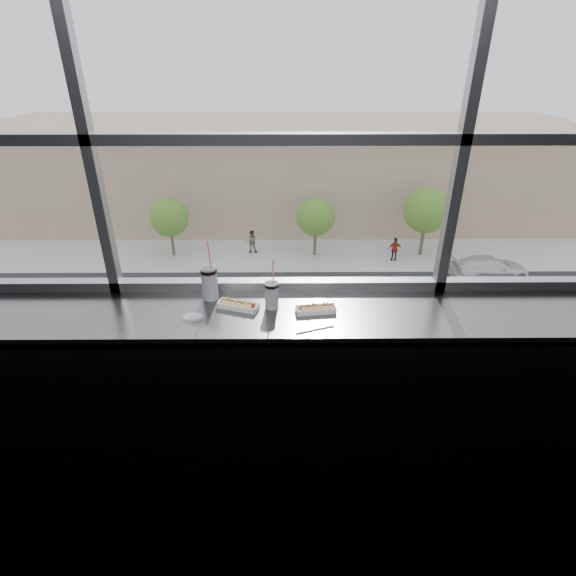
{
  "coord_description": "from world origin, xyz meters",
  "views": [
    {
      "loc": [
        0.04,
        -0.97,
        2.42
      ],
      "look_at": [
        0.06,
        1.23,
        1.25
      ],
      "focal_mm": 28.0,
      "sensor_mm": 36.0,
      "label": 1
    }
  ],
  "objects_px": {
    "pedestrian_d": "(395,247)",
    "hotdog_tray_left": "(238,305)",
    "wrapper": "(193,316)",
    "loose_straw": "(315,330)",
    "hotdog_tray_right": "(316,309)",
    "pedestrian_b": "(251,239)",
    "soda_cup_left": "(209,281)",
    "car_near_d": "(463,332)",
    "tree_center": "(316,217)",
    "tree_right": "(426,211)",
    "car_near_b": "(181,334)",
    "tree_left": "(169,218)",
    "car_near_c": "(319,331)",
    "car_far_c": "(490,264)",
    "soda_cup_right": "(272,294)"
  },
  "relations": [
    {
      "from": "car_near_d",
      "to": "car_near_c",
      "type": "relative_size",
      "value": 0.92
    },
    {
      "from": "car_far_c",
      "to": "tree_right",
      "type": "relative_size",
      "value": 1.19
    },
    {
      "from": "hotdog_tray_right",
      "to": "wrapper",
      "type": "relative_size",
      "value": 2.17
    },
    {
      "from": "soda_cup_left",
      "to": "loose_straw",
      "type": "relative_size",
      "value": 1.76
    },
    {
      "from": "soda_cup_left",
      "to": "car_far_c",
      "type": "distance_m",
      "value": 29.95
    },
    {
      "from": "car_near_b",
      "to": "tree_left",
      "type": "relative_size",
      "value": 1.37
    },
    {
      "from": "hotdog_tray_right",
      "to": "wrapper",
      "type": "xyz_separation_m",
      "value": [
        -0.68,
        -0.06,
        -0.01
      ]
    },
    {
      "from": "tree_left",
      "to": "tree_right",
      "type": "distance_m",
      "value": 18.22
    },
    {
      "from": "tree_center",
      "to": "tree_right",
      "type": "bearing_deg",
      "value": 0.0
    },
    {
      "from": "car_near_b",
      "to": "pedestrian_b",
      "type": "height_order",
      "value": "pedestrian_b"
    },
    {
      "from": "loose_straw",
      "to": "tree_left",
      "type": "relative_size",
      "value": 0.05
    },
    {
      "from": "car_near_d",
      "to": "tree_center",
      "type": "height_order",
      "value": "tree_center"
    },
    {
      "from": "wrapper",
      "to": "loose_straw",
      "type": "bearing_deg",
      "value": -10.47
    },
    {
      "from": "car_near_d",
      "to": "tree_left",
      "type": "height_order",
      "value": "tree_left"
    },
    {
      "from": "pedestrian_b",
      "to": "tree_left",
      "type": "bearing_deg",
      "value": 5.07
    },
    {
      "from": "hotdog_tray_left",
      "to": "tree_left",
      "type": "distance_m",
      "value": 30.74
    },
    {
      "from": "pedestrian_b",
      "to": "tree_right",
      "type": "distance_m",
      "value": 12.72
    },
    {
      "from": "soda_cup_right",
      "to": "loose_straw",
      "type": "relative_size",
      "value": 1.41
    },
    {
      "from": "tree_right",
      "to": "pedestrian_d",
      "type": "bearing_deg",
      "value": -153.59
    },
    {
      "from": "soda_cup_left",
      "to": "pedestrian_b",
      "type": "bearing_deg",
      "value": 94.07
    },
    {
      "from": "wrapper",
      "to": "pedestrian_d",
      "type": "height_order",
      "value": "wrapper"
    },
    {
      "from": "hotdog_tray_right",
      "to": "pedestrian_b",
      "type": "height_order",
      "value": "hotdog_tray_right"
    },
    {
      "from": "car_near_b",
      "to": "car_near_d",
      "type": "distance_m",
      "value": 13.95
    },
    {
      "from": "pedestrian_d",
      "to": "hotdog_tray_left",
      "type": "bearing_deg",
      "value": 73.42
    },
    {
      "from": "hotdog_tray_right",
      "to": "soda_cup_left",
      "type": "xyz_separation_m",
      "value": [
        -0.62,
        0.17,
        0.09
      ]
    },
    {
      "from": "tree_right",
      "to": "tree_center",
      "type": "bearing_deg",
      "value": 180.0
    },
    {
      "from": "soda_cup_left",
      "to": "car_near_c",
      "type": "distance_m",
      "value": 19.63
    },
    {
      "from": "pedestrian_d",
      "to": "tree_right",
      "type": "bearing_deg",
      "value": -153.59
    },
    {
      "from": "car_far_c",
      "to": "tree_left",
      "type": "height_order",
      "value": "tree_left"
    },
    {
      "from": "wrapper",
      "to": "soda_cup_right",
      "type": "bearing_deg",
      "value": 15.46
    },
    {
      "from": "soda_cup_left",
      "to": "tree_right",
      "type": "distance_m",
      "value": 31.26
    },
    {
      "from": "loose_straw",
      "to": "car_near_b",
      "type": "distance_m",
      "value": 20.54
    },
    {
      "from": "soda_cup_right",
      "to": "wrapper",
      "type": "bearing_deg",
      "value": -164.54
    },
    {
      "from": "soda_cup_left",
      "to": "car_near_d",
      "type": "bearing_deg",
      "value": 60.15
    },
    {
      "from": "tree_left",
      "to": "car_near_b",
      "type": "bearing_deg",
      "value": -75.72
    },
    {
      "from": "hotdog_tray_right",
      "to": "tree_center",
      "type": "relative_size",
      "value": 0.05
    },
    {
      "from": "car_near_d",
      "to": "loose_straw",
      "type": "bearing_deg",
      "value": 152.52
    },
    {
      "from": "car_near_c",
      "to": "car_near_d",
      "type": "bearing_deg",
      "value": -94.65
    },
    {
      "from": "car_near_b",
      "to": "pedestrian_d",
      "type": "relative_size",
      "value": 2.85
    },
    {
      "from": "car_near_d",
      "to": "tree_right",
      "type": "relative_size",
      "value": 1.25
    },
    {
      "from": "soda_cup_left",
      "to": "tree_left",
      "type": "distance_m",
      "value": 30.61
    },
    {
      "from": "soda_cup_left",
      "to": "tree_center",
      "type": "bearing_deg",
      "value": 84.66
    },
    {
      "from": "soda_cup_left",
      "to": "wrapper",
      "type": "xyz_separation_m",
      "value": [
        -0.07,
        -0.23,
        -0.1
      ]
    },
    {
      "from": "loose_straw",
      "to": "car_near_d",
      "type": "height_order",
      "value": "loose_straw"
    },
    {
      "from": "hotdog_tray_left",
      "to": "loose_straw",
      "type": "bearing_deg",
      "value": -9.54
    },
    {
      "from": "loose_straw",
      "to": "tree_left",
      "type": "xyz_separation_m",
      "value": [
        -8.36,
        28.47,
        -9.18
      ]
    },
    {
      "from": "tree_center",
      "to": "soda_cup_right",
      "type": "bearing_deg",
      "value": -94.58
    },
    {
      "from": "car_near_c",
      "to": "hotdog_tray_right",
      "type": "bearing_deg",
      "value": 170.19
    },
    {
      "from": "soda_cup_right",
      "to": "car_far_c",
      "type": "xyz_separation_m",
      "value": [
        13.46,
        24.23,
        -11.14
      ]
    },
    {
      "from": "car_near_d",
      "to": "pedestrian_b",
      "type": "relative_size",
      "value": 3.04
    }
  ]
}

